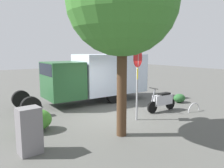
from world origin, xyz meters
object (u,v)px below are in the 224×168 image
(street_tree, at_px, (122,0))
(utility_cabinet, at_px, (29,131))
(box_truck_near, at_px, (96,75))
(stop_sign, at_px, (137,73))
(motorcycle, at_px, (162,101))
(bike_rack_hoop, at_px, (194,111))

(street_tree, bearing_deg, utility_cabinet, -7.31)
(box_truck_near, xyz_separation_m, stop_sign, (0.38, 4.05, 0.46))
(street_tree, bearing_deg, motorcycle, -158.36)
(box_truck_near, relative_size, bike_rack_hoop, 8.74)
(motorcycle, bearing_deg, box_truck_near, -66.26)
(street_tree, relative_size, utility_cabinet, 4.73)
(motorcycle, bearing_deg, stop_sign, 11.37)
(street_tree, height_order, utility_cabinet, street_tree)
(motorcycle, xyz_separation_m, street_tree, (3.55, 1.41, 4.00))
(box_truck_near, height_order, utility_cabinet, box_truck_near)
(box_truck_near, xyz_separation_m, street_tree, (1.97, 5.07, 2.98))
(box_truck_near, height_order, bike_rack_hoop, box_truck_near)
(motorcycle, distance_m, stop_sign, 2.49)
(box_truck_near, relative_size, stop_sign, 2.47)
(street_tree, height_order, bike_rack_hoop, street_tree)
(street_tree, bearing_deg, bike_rack_hoop, -174.31)
(box_truck_near, xyz_separation_m, bike_rack_hoop, (-2.82, 4.60, -1.54))
(street_tree, bearing_deg, box_truck_near, -111.24)
(utility_cabinet, relative_size, bike_rack_hoop, 1.58)
(bike_rack_hoop, bearing_deg, utility_cabinet, 0.69)
(bike_rack_hoop, bearing_deg, motorcycle, -37.07)
(stop_sign, xyz_separation_m, utility_cabinet, (4.58, 0.65, -1.33))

